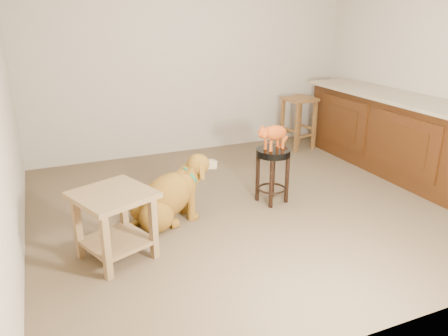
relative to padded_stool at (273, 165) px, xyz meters
name	(u,v)px	position (x,y,z in m)	size (l,w,h in m)	color
floor	(260,203)	(-0.13, 0.01, -0.40)	(4.50, 4.00, 0.01)	brown
room_shell	(265,34)	(-0.13, 0.01, 1.27)	(4.54, 4.04, 2.62)	#B4A591
cabinet_run	(391,135)	(1.82, 0.31, 0.03)	(0.70, 2.56, 0.94)	#3F1F0B
padded_stool	(273,165)	(0.00, 0.00, 0.00)	(0.35, 0.35, 0.57)	black
wood_stool	(298,122)	(1.24, 1.48, -0.02)	(0.45, 0.45, 0.73)	brown
side_table	(114,215)	(-1.67, -0.48, -0.03)	(0.72, 0.72, 0.57)	brown
golden_retriever	(167,198)	(-1.12, -0.02, -0.16)	(1.03, 0.55, 0.65)	brown
tabby_kitten	(273,134)	(-0.01, 0.00, 0.33)	(0.45, 0.25, 0.30)	#9D3D0F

